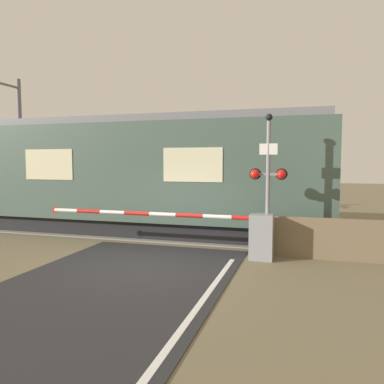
% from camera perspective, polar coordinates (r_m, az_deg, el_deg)
% --- Properties ---
extents(ground_plane, '(80.00, 80.00, 0.00)m').
position_cam_1_polar(ground_plane, '(9.58, -7.31, -10.84)').
color(ground_plane, '#6B6047').
extents(track_bed, '(36.00, 3.20, 0.13)m').
position_cam_1_polar(track_bed, '(13.22, -0.26, -6.40)').
color(track_bed, gray).
rests_on(track_bed, ground_plane).
extents(train, '(18.65, 3.10, 4.08)m').
position_cam_1_polar(train, '(14.98, -17.34, 2.62)').
color(train, black).
rests_on(train, ground_plane).
extents(crossing_barrier, '(6.66, 0.44, 1.19)m').
position_cam_1_polar(crossing_barrier, '(10.02, 7.01, -6.08)').
color(crossing_barrier, gray).
rests_on(crossing_barrier, ground_plane).
extents(signal_post, '(0.98, 0.26, 3.79)m').
position_cam_1_polar(signal_post, '(9.93, 11.52, 2.19)').
color(signal_post, gray).
rests_on(signal_post, ground_plane).
extents(catenary_pole, '(0.20, 1.90, 6.31)m').
position_cam_1_polar(catenary_pole, '(19.04, -24.77, 6.45)').
color(catenary_pole, slate).
rests_on(catenary_pole, ground_plane).
extents(roadside_fence, '(3.80, 0.06, 1.10)m').
position_cam_1_polar(roadside_fence, '(10.41, 22.43, -6.80)').
color(roadside_fence, '#726047').
rests_on(roadside_fence, ground_plane).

